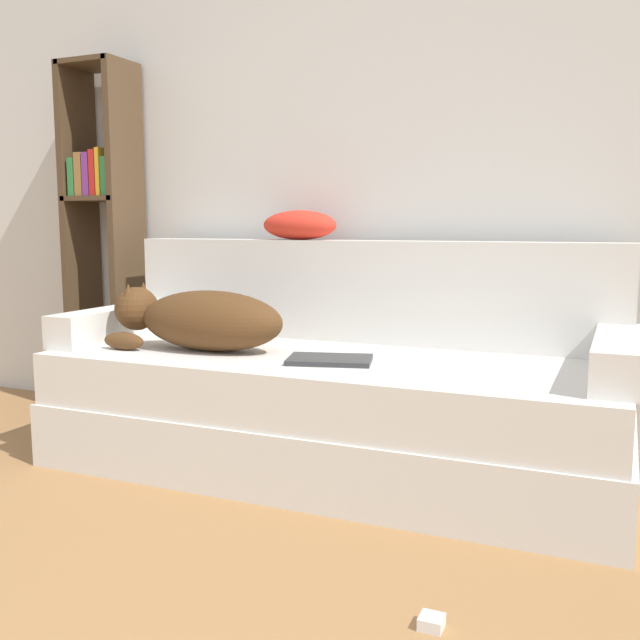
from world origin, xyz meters
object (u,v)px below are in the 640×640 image
couch (330,413)px  throw_pillow (300,225)px  laptop (330,360)px  dog (199,319)px  bookshelf (103,219)px  power_adapter (432,622)px

couch → throw_pillow: 0.88m
laptop → throw_pillow: 0.79m
couch → throw_pillow: bearing=128.7°
dog → throw_pillow: 0.65m
bookshelf → throw_pillow: bearing=-0.8°
couch → power_adapter: (0.66, -0.94, -0.21)m
couch → throw_pillow: throw_pillow is taller
throw_pillow → laptop: bearing=-54.9°
couch → laptop: size_ratio=6.37×
laptop → dog: bearing=161.6°
couch → bookshelf: bookshelf is taller
dog → power_adapter: (1.19, -0.85, -0.57)m
couch → power_adapter: couch is taller
dog → laptop: size_ratio=2.21×
dog → laptop: bearing=-3.3°
dog → laptop: 0.60m
throw_pillow → power_adapter: (0.96, -1.32, -0.94)m
dog → bookshelf: bookshelf is taller
couch → power_adapter: bearing=-55.2°
dog → power_adapter: dog is taller
laptop → couch: bearing=97.5°
laptop → power_adapter: size_ratio=6.02×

